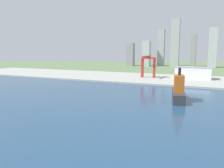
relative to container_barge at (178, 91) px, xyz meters
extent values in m
plane|color=#5D774E|center=(-48.72, -36.46, -9.19)|extent=(2400.00, 2400.00, 0.00)
cube|color=navy|center=(-48.72, -96.46, -9.12)|extent=(840.00, 360.00, 0.15)
cube|color=#A3A69D|center=(-48.72, 153.54, -7.94)|extent=(840.00, 140.00, 2.50)
cube|color=#2D3338|center=(-0.22, 1.21, -4.54)|extent=(19.13, 48.68, 9.01)
cube|color=#BF5919|center=(0.40, -2.14, 8.02)|extent=(11.93, 18.46, 16.10)
cylinder|color=black|center=(0.83, -4.48, 19.67)|extent=(2.57, 2.57, 7.21)
cube|color=#B72D23|center=(-82.51, 150.46, 9.25)|extent=(2.20, 2.20, 31.88)
cube|color=#B72D23|center=(-61.79, 150.46, 9.25)|extent=(2.20, 2.20, 31.88)
cube|color=#B72D23|center=(-82.51, 158.46, 9.25)|extent=(2.20, 2.20, 31.88)
cube|color=#B72D23|center=(-61.79, 158.46, 9.25)|extent=(2.20, 2.20, 31.88)
cube|color=#B72D23|center=(-72.15, 154.46, 26.59)|extent=(23.12, 10.00, 2.80)
cube|color=#B72D23|center=(-72.15, 143.75, 29.39)|extent=(2.60, 42.83, 2.60)
cube|color=white|center=(-0.11, 169.35, 2.42)|extent=(55.58, 28.81, 18.23)
cube|color=gray|center=(-0.11, 169.35, 12.14)|extent=(56.70, 29.38, 1.20)
cube|color=gray|center=(-213.46, 459.18, 26.48)|extent=(22.76, 18.97, 71.35)
cube|color=#AAAEB5|center=(-163.43, 466.65, 30.03)|extent=(23.42, 19.19, 78.44)
cube|color=#9C9FA3|center=(-124.85, 499.13, 47.81)|extent=(20.10, 16.27, 114.01)
cube|color=#9FA3A2|center=(-78.25, 474.91, 61.16)|extent=(24.16, 16.71, 140.70)
cube|color=gray|center=(-25.30, 469.06, 37.71)|extent=(14.68, 16.23, 93.80)
cube|color=#ACB3B6|center=(24.78, 488.50, 47.00)|extent=(22.56, 17.52, 112.38)
camera|label=1|loc=(29.18, -221.39, 39.03)|focal=36.01mm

